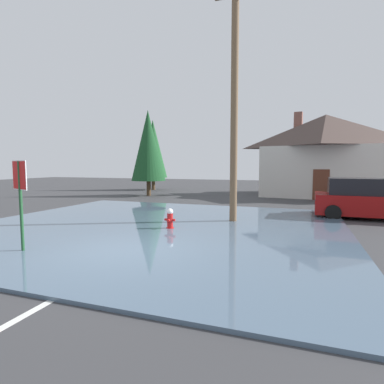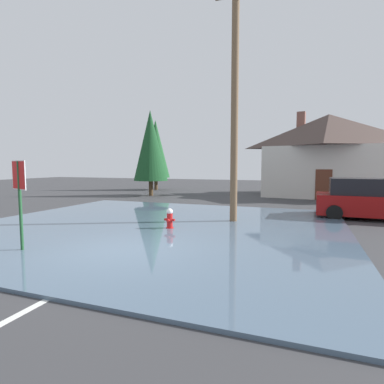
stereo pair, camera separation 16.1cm
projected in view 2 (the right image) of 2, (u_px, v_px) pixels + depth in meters
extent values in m
cube|color=#38383A|center=(123.00, 254.00, 8.12)|extent=(80.00, 80.00, 0.10)
cube|color=#4C6075|center=(154.00, 226.00, 11.39)|extent=(13.33, 12.35, 0.08)
cube|color=silver|center=(31.00, 280.00, 6.14)|extent=(3.40, 0.36, 0.01)
cylinder|color=#1E4C28|center=(20.00, 208.00, 7.97)|extent=(0.08, 0.08, 2.38)
cube|color=white|center=(19.00, 175.00, 7.90)|extent=(0.72, 0.26, 0.75)
cube|color=red|center=(19.00, 175.00, 7.90)|extent=(0.68, 0.26, 0.71)
cylinder|color=red|center=(170.00, 229.00, 10.86)|extent=(0.28, 0.28, 0.09)
cylinder|color=red|center=(170.00, 220.00, 10.84)|extent=(0.20, 0.20, 0.51)
sphere|color=white|center=(170.00, 212.00, 10.81)|extent=(0.22, 0.22, 0.22)
cylinder|color=red|center=(166.00, 219.00, 10.89)|extent=(0.09, 0.08, 0.08)
cylinder|color=red|center=(173.00, 220.00, 10.78)|extent=(0.09, 0.08, 0.08)
cylinder|color=red|center=(168.00, 220.00, 10.70)|extent=(0.10, 0.09, 0.10)
cylinder|color=brown|center=(235.00, 104.00, 11.84)|extent=(0.28, 0.28, 9.20)
cube|color=beige|center=(327.00, 172.00, 22.50)|extent=(8.76, 6.68, 3.58)
pyramid|color=#473833|center=(328.00, 131.00, 22.25)|extent=(9.46, 7.22, 2.33)
cube|color=brown|center=(301.00, 126.00, 24.04)|extent=(0.67, 0.67, 2.09)
cube|color=#592D1E|center=(324.00, 185.00, 19.99)|extent=(1.00, 0.18, 2.00)
cube|color=maroon|center=(372.00, 205.00, 13.00)|extent=(4.41, 1.97, 0.85)
cube|color=black|center=(364.00, 186.00, 13.06)|extent=(2.66, 1.70, 0.70)
cylinder|color=black|center=(332.00, 207.00, 14.43)|extent=(0.65, 0.24, 0.64)
cylinder|color=black|center=(334.00, 213.00, 12.71)|extent=(0.65, 0.24, 0.64)
cylinder|color=#4C3823|center=(151.00, 188.00, 23.08)|extent=(0.31, 0.31, 1.13)
cone|color=#194723|center=(150.00, 146.00, 22.81)|extent=(2.51, 2.51, 5.15)
cylinder|color=#4C3823|center=(156.00, 184.00, 28.51)|extent=(0.32, 0.32, 1.14)
cone|color=#1E5128|center=(156.00, 149.00, 28.23)|extent=(2.54, 2.54, 5.20)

